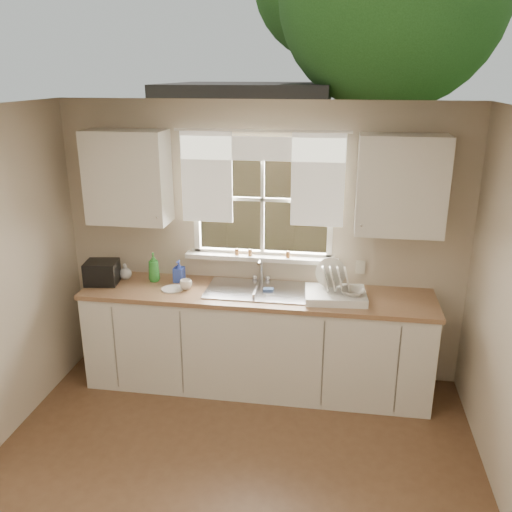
% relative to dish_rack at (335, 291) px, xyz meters
% --- Properties ---
extents(room_walls, '(3.62, 4.02, 2.50)m').
position_rel_dish_rack_xyz_m(room_walls, '(-0.67, -1.71, 0.26)').
color(room_walls, beige).
rests_on(room_walls, ground).
extents(ceiling, '(3.60, 4.00, 0.02)m').
position_rel_dish_rack_xyz_m(ceiling, '(-0.67, -1.65, 1.52)').
color(ceiling, silver).
rests_on(ceiling, room_walls).
extents(window, '(1.38, 0.16, 1.06)m').
position_rel_dish_rack_xyz_m(window, '(-0.67, 0.36, 0.51)').
color(window, white).
rests_on(window, room_walls).
extents(curtains, '(1.50, 0.03, 0.81)m').
position_rel_dish_rack_xyz_m(curtains, '(-0.67, 0.30, 0.96)').
color(curtains, white).
rests_on(curtains, room_walls).
extents(base_cabinets, '(3.00, 0.62, 0.87)m').
position_rel_dish_rack_xyz_m(base_cabinets, '(-0.67, 0.03, -0.54)').
color(base_cabinets, white).
rests_on(base_cabinets, ground).
extents(countertop, '(3.04, 0.65, 0.04)m').
position_rel_dish_rack_xyz_m(countertop, '(-0.67, 0.03, -0.09)').
color(countertop, '#976E4B').
rests_on(countertop, base_cabinets).
extents(upper_cabinet_left, '(0.70, 0.33, 0.80)m').
position_rel_dish_rack_xyz_m(upper_cabinet_left, '(-1.82, 0.18, 0.87)').
color(upper_cabinet_left, white).
rests_on(upper_cabinet_left, room_walls).
extents(upper_cabinet_right, '(0.70, 0.33, 0.80)m').
position_rel_dish_rack_xyz_m(upper_cabinet_right, '(0.48, 0.18, 0.87)').
color(upper_cabinet_right, white).
rests_on(upper_cabinet_right, room_walls).
extents(wall_outlet, '(0.08, 0.01, 0.12)m').
position_rel_dish_rack_xyz_m(wall_outlet, '(0.21, 0.34, 0.10)').
color(wall_outlet, beige).
rests_on(wall_outlet, room_walls).
extents(sill_jars, '(0.50, 0.04, 0.06)m').
position_rel_dish_rack_xyz_m(sill_jars, '(-0.70, 0.29, 0.20)').
color(sill_jars, brown).
rests_on(sill_jars, window).
extents(backyard, '(20.00, 10.00, 6.13)m').
position_rel_dish_rack_xyz_m(backyard, '(-0.09, 6.77, 2.48)').
color(backyard, '#335421').
rests_on(backyard, ground).
extents(sink, '(0.88, 0.52, 0.40)m').
position_rel_dish_rack_xyz_m(sink, '(-0.67, 0.07, -0.14)').
color(sink, '#B7B7BC').
rests_on(sink, countertop).
extents(dish_rack, '(0.53, 0.42, 0.31)m').
position_rel_dish_rack_xyz_m(dish_rack, '(0.00, 0.00, 0.00)').
color(dish_rack, white).
rests_on(dish_rack, countertop).
extents(bowl, '(0.23, 0.23, 0.05)m').
position_rel_dish_rack_xyz_m(bowl, '(0.14, -0.05, 0.02)').
color(bowl, beige).
rests_on(bowl, dish_rack).
extents(soap_bottle_a, '(0.13, 0.13, 0.27)m').
position_rel_dish_rack_xyz_m(soap_bottle_a, '(-1.63, 0.15, 0.07)').
color(soap_bottle_a, green).
rests_on(soap_bottle_a, countertop).
extents(soap_bottle_b, '(0.10, 0.10, 0.20)m').
position_rel_dish_rack_xyz_m(soap_bottle_b, '(-1.40, 0.17, 0.04)').
color(soap_bottle_b, '#2D44A9').
rests_on(soap_bottle_b, countertop).
extents(soap_bottle_c, '(0.13, 0.13, 0.14)m').
position_rel_dish_rack_xyz_m(soap_bottle_c, '(-1.91, 0.17, 0.01)').
color(soap_bottle_c, beige).
rests_on(soap_bottle_c, countertop).
extents(saucer, '(0.19, 0.19, 0.01)m').
position_rel_dish_rack_xyz_m(saucer, '(-1.41, -0.02, -0.06)').
color(saucer, silver).
rests_on(saucer, countertop).
extents(cup, '(0.13, 0.13, 0.08)m').
position_rel_dish_rack_xyz_m(cup, '(-1.29, 0.01, -0.02)').
color(cup, white).
rests_on(cup, countertop).
extents(black_appliance, '(0.31, 0.28, 0.20)m').
position_rel_dish_rack_xyz_m(black_appliance, '(-2.07, 0.03, 0.04)').
color(black_appliance, black).
rests_on(black_appliance, countertop).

